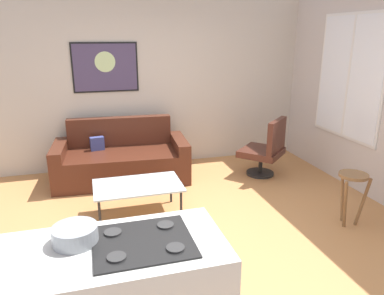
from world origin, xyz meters
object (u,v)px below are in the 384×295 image
object	(u,v)px
bar_stool	(352,185)
coffee_table	(138,187)
armchair	(266,149)
wall_painting	(105,67)
couch	(122,160)
mixing_bowl	(75,235)

from	to	relation	value
bar_stool	coffee_table	bearing A→B (deg)	159.34
armchair	wall_painting	bearing A→B (deg)	155.50
couch	armchair	distance (m)	2.20
couch	mixing_bowl	world-z (taller)	mixing_bowl
bar_stool	mixing_bowl	xyz separation A→B (m)	(-2.91, -1.07, 0.46)
coffee_table	armchair	xyz separation A→B (m)	(2.07, 0.79, 0.05)
coffee_table	mixing_bowl	world-z (taller)	mixing_bowl
coffee_table	armchair	distance (m)	2.22
armchair	wall_painting	xyz separation A→B (m)	(-2.26, 1.03, 1.19)
armchair	bar_stool	distance (m)	1.67
coffee_table	armchair	bearing A→B (deg)	20.83
coffee_table	bar_stool	xyz separation A→B (m)	(2.29, -0.86, 0.11)
coffee_table	armchair	world-z (taller)	armchair
armchair	bar_stool	world-z (taller)	armchair
coffee_table	mixing_bowl	bearing A→B (deg)	-107.82
bar_stool	mixing_bowl	size ratio (longest dim) A/B	2.27
armchair	wall_painting	world-z (taller)	wall_painting
armchair	couch	bearing A→B (deg)	167.50
armchair	bar_stool	xyz separation A→B (m)	(0.22, -1.65, 0.05)
wall_painting	armchair	bearing A→B (deg)	-24.50
coffee_table	mixing_bowl	distance (m)	2.11
coffee_table	wall_painting	distance (m)	2.21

